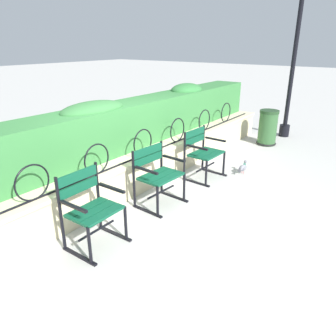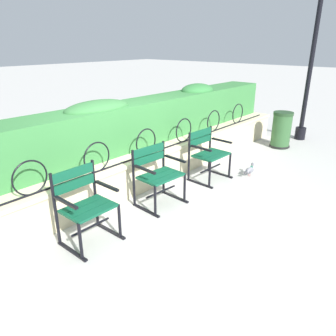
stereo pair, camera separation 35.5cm
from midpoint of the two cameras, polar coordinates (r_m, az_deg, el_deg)
ground_plane at (r=4.65m, az=-1.73°, el=-6.49°), size 60.00×60.00×0.00m
stone_wall at (r=4.98m, az=-8.52°, el=-1.23°), size 8.60×0.41×0.55m
iron_arch_fence at (r=4.62m, az=-10.09°, el=2.86°), size 8.03×0.02×0.42m
hedge_row at (r=5.11m, az=-13.03°, el=6.85°), size 8.42×0.65×0.85m
park_chair_left at (r=3.73m, az=-16.34°, el=-6.74°), size 0.59×0.52×0.88m
park_chair_centre at (r=4.51m, az=-4.27°, el=-1.03°), size 0.65×0.56×0.83m
park_chair_right at (r=5.42m, az=4.24°, el=2.89°), size 0.63×0.54×0.83m
pigeon_near_chairs at (r=5.77m, az=11.42°, el=0.03°), size 0.29×0.11×0.22m
trash_bin at (r=7.54m, az=15.97°, el=6.76°), size 0.44×0.44×0.78m
lamppost at (r=8.18m, az=20.35°, el=18.63°), size 0.28×0.28×3.77m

